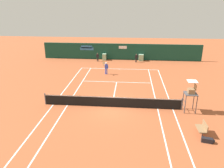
# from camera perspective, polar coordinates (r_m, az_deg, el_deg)

# --- Properties ---
(ground_plane) EXTENTS (80.00, 80.00, 0.01)m
(ground_plane) POSITION_cam_1_polar(r_m,az_deg,el_deg) (19.89, 0.08, -5.22)
(ground_plane) COLOR #A8512D
(tennis_net) EXTENTS (12.10, 0.10, 1.07)m
(tennis_net) POSITION_cam_1_polar(r_m,az_deg,el_deg) (19.15, -0.07, -4.60)
(tennis_net) COLOR #4C4C51
(tennis_net) RESTS_ON ground_plane
(sponsor_back_wall) EXTENTS (25.00, 1.02, 2.55)m
(sponsor_back_wall) POSITION_cam_1_polar(r_m,az_deg,el_deg) (35.06, 2.47, 8.35)
(sponsor_back_wall) COLOR #144233
(sponsor_back_wall) RESTS_ON ground_plane
(umpire_chair) EXTENTS (1.00, 1.00, 2.70)m
(umpire_chair) POSITION_cam_1_polar(r_m,az_deg,el_deg) (19.08, 19.95, -1.99)
(umpire_chair) COLOR #47474C
(umpire_chair) RESTS_ON ground_plane
(player_bench) EXTENTS (0.54, 1.10, 0.88)m
(player_bench) POSITION_cam_1_polar(r_m,az_deg,el_deg) (16.66, 22.54, -10.50)
(player_bench) COLOR #38383D
(player_bench) RESTS_ON ground_plane
(equipment_bag) EXTENTS (0.86, 0.46, 0.32)m
(equipment_bag) POSITION_cam_1_polar(r_m,az_deg,el_deg) (16.10, 23.89, -13.32)
(equipment_bag) COLOR black
(equipment_bag) RESTS_ON ground_plane
(player_on_baseline) EXTENTS (0.65, 0.63, 1.77)m
(player_on_baseline) POSITION_cam_1_polar(r_m,az_deg,el_deg) (27.77, -1.56, 4.42)
(player_on_baseline) COLOR blue
(player_on_baseline) RESTS_ON ground_plane
(ball_kid_right_post) EXTENTS (0.43, 0.19, 1.29)m
(ball_kid_right_post) POSITION_cam_1_polar(r_m,az_deg,el_deg) (34.10, -3.79, 7.13)
(ball_kid_right_post) COLOR black
(ball_kid_right_post) RESTS_ON ground_plane
(ball_kid_centre_post) EXTENTS (0.44, 0.19, 1.31)m
(ball_kid_centre_post) POSITION_cam_1_polar(r_m,az_deg,el_deg) (33.72, 6.39, 6.92)
(ball_kid_centre_post) COLOR black
(ball_kid_centre_post) RESTS_ON ground_plane
(tennis_ball_near_service_line) EXTENTS (0.07, 0.07, 0.07)m
(tennis_ball_near_service_line) POSITION_cam_1_polar(r_m,az_deg,el_deg) (23.98, -7.17, -0.66)
(tennis_ball_near_service_line) COLOR #CCE033
(tennis_ball_near_service_line) RESTS_ON ground_plane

